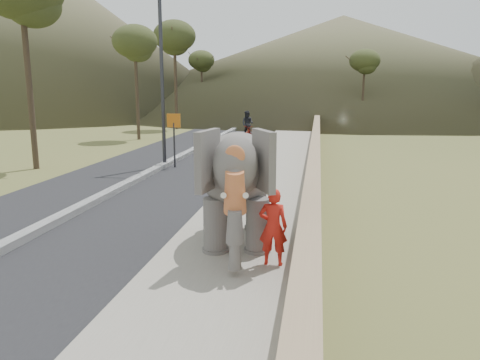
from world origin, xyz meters
name	(u,v)px	position (x,y,z in m)	size (l,w,h in m)	color
ground	(180,357)	(0.00, 0.00, 0.00)	(160.00, 160.00, 0.00)	olive
road	(126,187)	(-5.00, 10.00, 0.01)	(7.00, 120.00, 0.03)	black
median	(126,185)	(-5.00, 10.00, 0.11)	(0.35, 120.00, 0.22)	black
walkway	(264,191)	(0.00, 10.00, 0.07)	(3.00, 120.00, 0.15)	#9E9687
parapet	(313,179)	(1.65, 10.00, 0.55)	(0.30, 120.00, 1.10)	tan
lamppost	(168,55)	(-4.69, 14.38, 4.87)	(1.76, 0.36, 8.00)	#333238
signboard	(174,131)	(-4.50, 14.29, 1.64)	(0.60, 0.08, 2.40)	#2D2D33
hill_left	(25,30)	(-38.00, 55.00, 11.00)	(60.00, 60.00, 22.00)	brown
hill_far	(342,63)	(5.00, 70.00, 7.00)	(80.00, 80.00, 14.00)	brown
elephant_and_man	(238,185)	(0.02, 4.55, 1.43)	(2.38, 3.79, 2.58)	slate
motorcyclist	(250,129)	(-2.76, 25.50, 0.76)	(1.37, 1.98, 1.96)	maroon
trees	(300,81)	(0.40, 27.49, 3.88)	(48.53, 44.52, 9.07)	#473828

